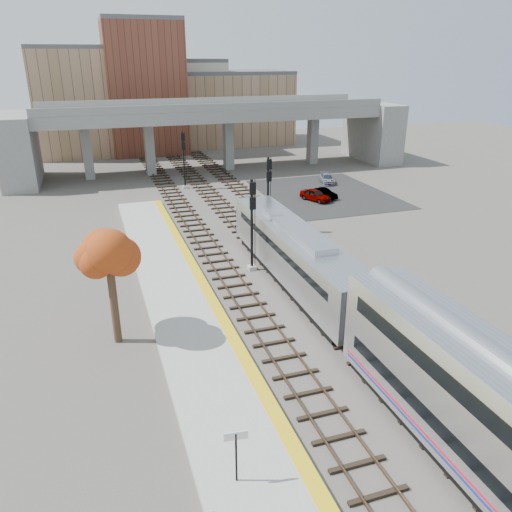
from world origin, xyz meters
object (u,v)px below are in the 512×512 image
object	(u,v)px
signal_mast_near	(252,227)
tree	(109,258)
locomotive	(296,254)
car_b	(324,193)
car_a	(315,195)
car_c	(327,179)
signal_mast_mid	(268,196)
signal_mast_far	(184,161)

from	to	relation	value
signal_mast_near	tree	distance (m)	12.80
locomotive	car_b	size ratio (longest dim) A/B	5.67
car_a	tree	bearing A→B (deg)	-157.35
car_c	signal_mast_near	bearing A→B (deg)	-111.32
signal_mast_mid	locomotive	bearing A→B (deg)	-100.11
signal_mast_near	car_b	distance (m)	22.04
signal_mast_near	car_a	world-z (taller)	signal_mast_near
signal_mast_near	car_b	size ratio (longest dim) A/B	2.07
signal_mast_near	car_a	xyz separation A→B (m)	(12.67, 16.07, -2.75)
signal_mast_near	signal_mast_far	distance (m)	26.38
car_a	car_b	size ratio (longest dim) A/B	1.13
car_a	car_c	xyz separation A→B (m)	(4.91, 7.16, -0.09)
signal_mast_mid	tree	distance (m)	21.04
car_a	car_b	bearing A→B (deg)	4.32
locomotive	car_a	size ratio (longest dim) A/B	5.00
signal_mast_near	car_a	distance (m)	20.65
locomotive	car_a	bearing A→B (deg)	61.41
tree	locomotive	bearing A→B (deg)	17.41
signal_mast_far	car_b	bearing A→B (deg)	-34.44
signal_mast_mid	car_c	size ratio (longest dim) A/B	1.79
signal_mast_mid	car_c	bearing A→B (deg)	48.70
tree	car_b	world-z (taller)	tree
tree	car_b	bearing A→B (deg)	44.50
signal_mast_near	car_b	bearing A→B (deg)	50.07
signal_mast_near	signal_mast_mid	distance (m)	8.89
signal_mast_far	tree	distance (m)	35.26
signal_mast_near	signal_mast_far	xyz separation A→B (m)	(-0.00, 26.38, -0.11)
signal_mast_far	car_a	size ratio (longest dim) A/B	1.79
signal_mast_near	car_a	bearing A→B (deg)	51.74
locomotive	tree	distance (m)	13.42
signal_mast_mid	tree	bearing A→B (deg)	-133.79
signal_mast_near	tree	world-z (taller)	signal_mast_near
locomotive	signal_mast_far	size ratio (longest dim) A/B	2.80
car_c	locomotive	bearing A→B (deg)	-104.44
signal_mast_far	locomotive	bearing A→B (deg)	-85.96
locomotive	signal_mast_mid	bearing A→B (deg)	79.89
car_b	signal_mast_far	bearing A→B (deg)	122.69
signal_mast_near	car_c	distance (m)	29.28
locomotive	tree	xyz separation A→B (m)	(-12.51, -3.92, 2.84)
signal_mast_mid	signal_mast_near	bearing A→B (deg)	-117.48
signal_mast_mid	signal_mast_far	xyz separation A→B (m)	(-4.10, 18.49, -0.06)
car_a	car_b	xyz separation A→B (m)	(1.36, 0.69, -0.10)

